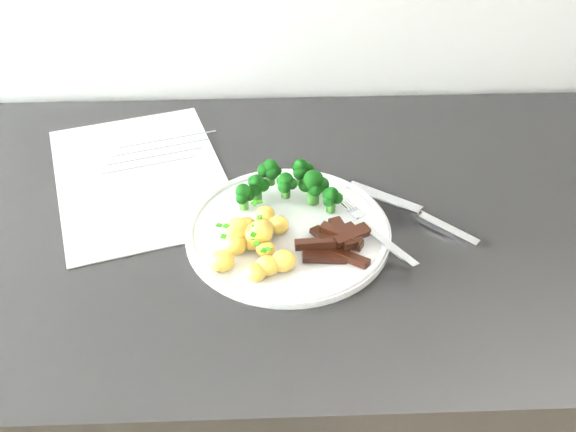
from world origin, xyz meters
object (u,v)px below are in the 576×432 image
(recipe_paper, at_px, (141,176))
(potatoes, at_px, (255,241))
(broccoli, at_px, (289,183))
(counter, at_px, (289,425))
(fork, at_px, (377,233))
(plate, at_px, (288,230))
(beef_strips, at_px, (338,241))
(knife, at_px, (427,220))

(recipe_paper, distance_m, potatoes, 0.24)
(broccoli, distance_m, potatoes, 0.11)
(broccoli, bearing_deg, counter, -89.26)
(counter, height_order, fork, fork)
(fork, bearing_deg, broccoli, 142.25)
(broccoli, relative_size, potatoes, 1.06)
(counter, distance_m, plate, 0.47)
(plate, bearing_deg, counter, 83.46)
(recipe_paper, height_order, plate, plate)
(potatoes, bearing_deg, broccoli, 66.09)
(plate, height_order, potatoes, potatoes)
(recipe_paper, bearing_deg, potatoes, -46.81)
(broccoli, relative_size, fork, 0.97)
(plate, relative_size, beef_strips, 2.67)
(plate, distance_m, knife, 0.18)
(plate, bearing_deg, recipe_paper, 146.80)
(recipe_paper, bearing_deg, knife, -17.44)
(recipe_paper, height_order, beef_strips, beef_strips)
(recipe_paper, relative_size, plate, 1.45)
(recipe_paper, xyz_separation_m, knife, (0.38, -0.12, 0.01))
(recipe_paper, bearing_deg, broccoli, -19.65)
(fork, height_order, knife, fork)
(knife, bearing_deg, beef_strips, -157.51)
(broccoli, bearing_deg, potatoes, -113.91)
(recipe_paper, xyz_separation_m, potatoes, (0.16, -0.17, 0.02))
(counter, relative_size, broccoli, 18.00)
(counter, relative_size, fork, 17.43)
(counter, distance_m, potatoes, 0.50)
(broccoli, relative_size, knife, 0.89)
(recipe_paper, relative_size, broccoli, 2.71)
(recipe_paper, distance_m, broccoli, 0.22)
(broccoli, xyz_separation_m, fork, (0.10, -0.08, -0.02))
(recipe_paper, distance_m, fork, 0.35)
(counter, bearing_deg, beef_strips, -51.88)
(potatoes, bearing_deg, beef_strips, 1.81)
(beef_strips, bearing_deg, recipe_paper, 147.02)
(recipe_paper, relative_size, potatoes, 2.87)
(counter, height_order, beef_strips, beef_strips)
(broccoli, bearing_deg, recipe_paper, 160.35)
(plate, bearing_deg, broccoli, 86.65)
(fork, bearing_deg, beef_strips, -163.66)
(potatoes, bearing_deg, fork, 6.79)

